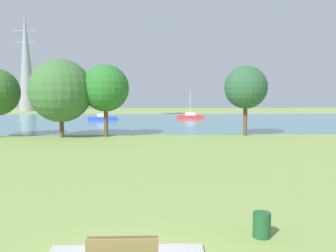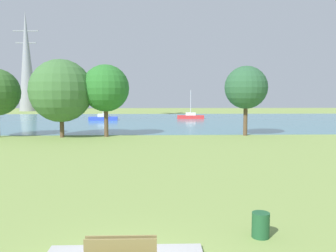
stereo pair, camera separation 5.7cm
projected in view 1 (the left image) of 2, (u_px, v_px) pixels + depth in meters
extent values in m
plane|color=#7F994C|center=(147.00, 146.00, 30.78)|extent=(160.00, 160.00, 0.00)
cube|color=olive|center=(124.00, 250.00, 9.16)|extent=(1.80, 0.48, 0.05)
cube|color=olive|center=(123.00, 244.00, 8.92)|extent=(1.80, 0.05, 0.44)
cube|color=olive|center=(122.00, 248.00, 8.71)|extent=(1.80, 0.05, 0.44)
cylinder|color=#1E512D|center=(262.00, 225.00, 11.22)|extent=(0.56, 0.56, 0.80)
cube|color=teal|center=(151.00, 121.00, 58.65)|extent=(140.00, 40.00, 0.02)
cube|color=blue|center=(103.00, 119.00, 59.82)|extent=(4.90, 1.84, 0.60)
cube|color=white|center=(103.00, 115.00, 59.77)|extent=(1.87, 1.23, 0.50)
cylinder|color=silver|center=(102.00, 98.00, 59.50)|extent=(0.10, 0.10, 6.24)
cube|color=red|center=(190.00, 117.00, 63.82)|extent=(4.91, 1.88, 0.60)
cube|color=white|center=(190.00, 114.00, 63.76)|extent=(1.88, 1.24, 0.50)
cylinder|color=silver|center=(190.00, 103.00, 63.58)|extent=(0.10, 0.10, 4.57)
cylinder|color=brown|center=(62.00, 125.00, 36.69)|extent=(0.44, 0.44, 2.56)
sphere|color=#3C6B36|center=(61.00, 91.00, 36.37)|extent=(6.48, 6.48, 6.48)
cylinder|color=brown|center=(106.00, 121.00, 37.25)|extent=(0.44, 0.44, 3.39)
sphere|color=#296D29|center=(105.00, 88.00, 36.94)|extent=(4.93, 4.93, 4.93)
cylinder|color=brown|center=(245.00, 119.00, 38.37)|extent=(0.44, 0.44, 3.59)
sphere|color=#2B5937|center=(246.00, 87.00, 38.05)|extent=(4.62, 4.62, 4.62)
cone|color=gray|center=(26.00, 61.00, 90.97)|extent=(4.40, 4.40, 25.62)
cube|color=gray|center=(25.00, 31.00, 90.26)|extent=(6.40, 0.30, 0.30)
cube|color=gray|center=(25.00, 43.00, 90.53)|extent=(5.20, 0.30, 0.30)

